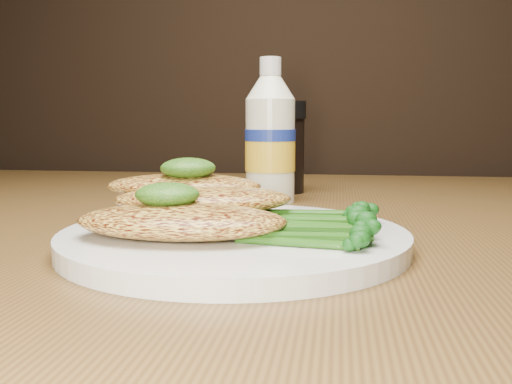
# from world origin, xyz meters

# --- Properties ---
(plate) EXTENTS (0.25, 0.25, 0.01)m
(plate) POSITION_xyz_m (0.09, 0.88, 0.76)
(plate) COLOR white
(plate) RESTS_ON dining_table
(chicken_front) EXTENTS (0.15, 0.08, 0.02)m
(chicken_front) POSITION_xyz_m (0.06, 0.85, 0.77)
(chicken_front) COLOR gold
(chicken_front) RESTS_ON plate
(chicken_mid) EXTENTS (0.15, 0.09, 0.02)m
(chicken_mid) POSITION_xyz_m (0.06, 0.90, 0.78)
(chicken_mid) COLOR gold
(chicken_mid) RESTS_ON plate
(chicken_back) EXTENTS (0.13, 0.08, 0.02)m
(chicken_back) POSITION_xyz_m (0.04, 0.93, 0.79)
(chicken_back) COLOR gold
(chicken_back) RESTS_ON plate
(pesto_front) EXTENTS (0.05, 0.04, 0.02)m
(pesto_front) POSITION_xyz_m (0.05, 0.86, 0.79)
(pesto_front) COLOR #08380A
(pesto_front) RESTS_ON chicken_front
(pesto_back) EXTENTS (0.06, 0.05, 0.02)m
(pesto_back) POSITION_xyz_m (0.05, 0.92, 0.81)
(pesto_back) COLOR #08380A
(pesto_back) RESTS_ON chicken_back
(broccolini_bundle) EXTENTS (0.13, 0.10, 0.02)m
(broccolini_bundle) POSITION_xyz_m (0.14, 0.88, 0.77)
(broccolini_bundle) COLOR #225512
(broccolini_bundle) RESTS_ON plate
(mayo_bottle) EXTENTS (0.08, 0.08, 0.16)m
(mayo_bottle) POSITION_xyz_m (0.09, 1.12, 0.83)
(mayo_bottle) COLOR white
(mayo_bottle) RESTS_ON dining_table
(pepper_grinder) EXTENTS (0.05, 0.05, 0.12)m
(pepper_grinder) POSITION_xyz_m (0.10, 1.20, 0.81)
(pepper_grinder) COLOR black
(pepper_grinder) RESTS_ON dining_table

